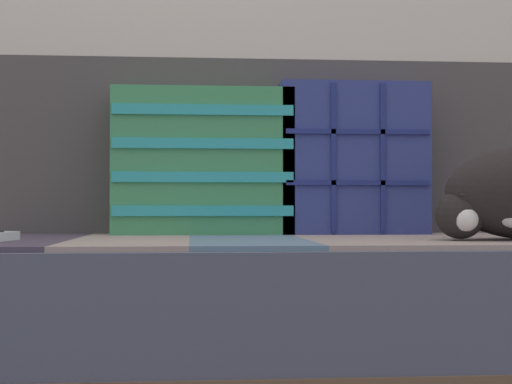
{
  "coord_description": "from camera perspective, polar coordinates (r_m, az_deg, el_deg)",
  "views": [
    {
      "loc": [
        -0.12,
        -1.62,
        0.46
      ],
      "look_at": [
        0.02,
        0.05,
        0.49
      ],
      "focal_mm": 55.0,
      "sensor_mm": 36.0,
      "label": 1
    }
  ],
  "objects": [
    {
      "name": "sofa_backrest",
      "position": [
        2.11,
        -1.49,
        3.25
      ],
      "size": [
        1.79,
        0.14,
        0.46
      ],
      "color": "#474242",
      "rests_on": "couch"
    },
    {
      "name": "throw_pillow_quilted",
      "position": [
        2.0,
        7.04,
        2.41
      ],
      "size": [
        0.37,
        0.14,
        0.38
      ],
      "color": "navy",
      "rests_on": "couch"
    },
    {
      "name": "couch",
      "position": [
        1.77,
        -0.85,
        -9.72
      ],
      "size": [
        1.82,
        0.85,
        0.39
      ],
      "color": "brown",
      "rests_on": "ground_plane"
    },
    {
      "name": "throw_pillow_striped",
      "position": [
        1.96,
        -3.88,
        2.21
      ],
      "size": [
        0.45,
        0.14,
        0.36
      ],
      "color": "#3D8956",
      "rests_on": "couch"
    }
  ]
}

